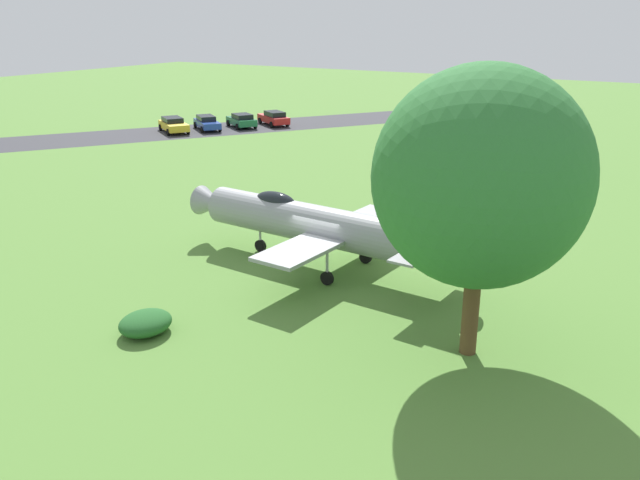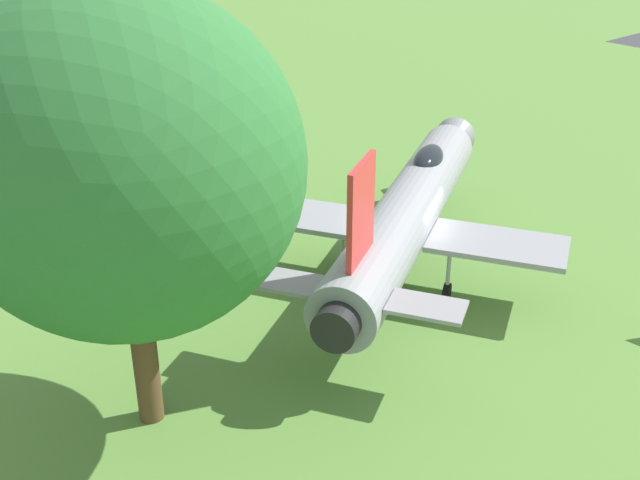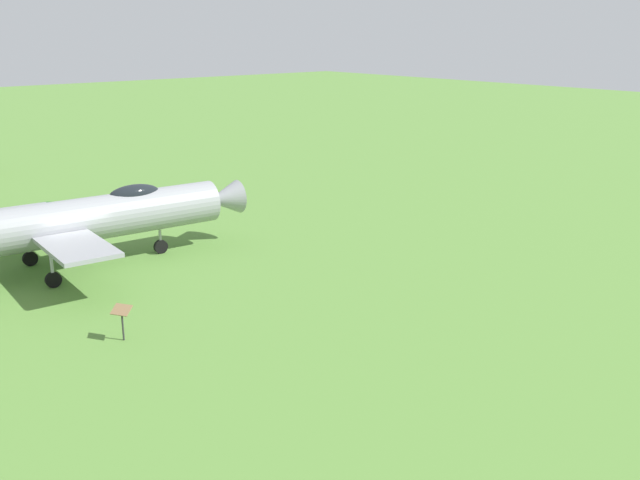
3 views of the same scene
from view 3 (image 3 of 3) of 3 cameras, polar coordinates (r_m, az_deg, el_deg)
ground_plane at (r=30.48m, az=-19.08°, el=-2.27°), size 200.00×200.00×0.00m
display_jet at (r=30.03m, az=-18.76°, el=1.53°), size 14.60×9.58×5.35m
shrub_near_fence at (r=39.27m, az=-21.00°, el=2.24°), size 1.77×2.04×0.79m
info_plaque at (r=23.02m, az=-15.58°, el=-5.78°), size 0.65×0.72×1.14m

